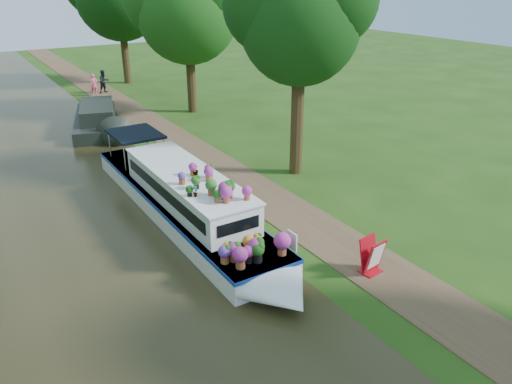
% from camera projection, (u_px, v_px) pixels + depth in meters
% --- Properties ---
extents(ground, '(100.00, 100.00, 0.00)m').
position_uv_depth(ground, '(259.00, 218.00, 17.99)').
color(ground, '#1F4010').
rests_on(ground, ground).
extents(canal_water, '(10.00, 100.00, 0.02)m').
position_uv_depth(canal_water, '(92.00, 266.00, 15.07)').
color(canal_water, '#2D2813').
rests_on(canal_water, ground).
extents(towpath, '(2.20, 100.00, 0.03)m').
position_uv_depth(towpath, '(286.00, 210.00, 18.56)').
color(towpath, '#503925').
rests_on(towpath, ground).
extents(plant_boat, '(2.29, 13.52, 2.26)m').
position_uv_depth(plant_boat, '(189.00, 200.00, 17.37)').
color(plant_boat, white).
rests_on(plant_boat, canal_water).
extents(tree_near_overhang, '(5.52, 5.28, 8.99)m').
position_uv_depth(tree_near_overhang, '(299.00, 15.00, 19.54)').
color(tree_near_overhang, black).
rests_on(tree_near_overhang, ground).
extents(tree_near_mid, '(6.90, 6.60, 9.40)m').
position_uv_depth(tree_near_mid, '(186.00, 4.00, 29.26)').
color(tree_near_mid, black).
rests_on(tree_near_mid, ground).
extents(second_boat, '(4.01, 8.07, 1.48)m').
position_uv_depth(second_boat, '(98.00, 120.00, 27.82)').
color(second_boat, black).
rests_on(second_boat, canal_water).
extents(sandwich_board, '(0.71, 0.63, 1.09)m').
position_uv_depth(sandwich_board, '(372.00, 257.00, 14.52)').
color(sandwich_board, '#AB0C19').
rests_on(sandwich_board, towpath).
extents(pedestrian_pink, '(0.63, 0.50, 1.51)m').
position_uv_depth(pedestrian_pink, '(94.00, 84.00, 35.66)').
color(pedestrian_pink, '#C45097').
rests_on(pedestrian_pink, towpath).
extents(pedestrian_dark, '(0.95, 0.83, 1.64)m').
position_uv_depth(pedestrian_dark, '(104.00, 81.00, 36.35)').
color(pedestrian_dark, black).
rests_on(pedestrian_dark, towpath).
extents(verge_plant, '(0.48, 0.45, 0.42)m').
position_uv_depth(verge_plant, '(216.00, 194.00, 19.45)').
color(verge_plant, '#2E5F1C').
rests_on(verge_plant, ground).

